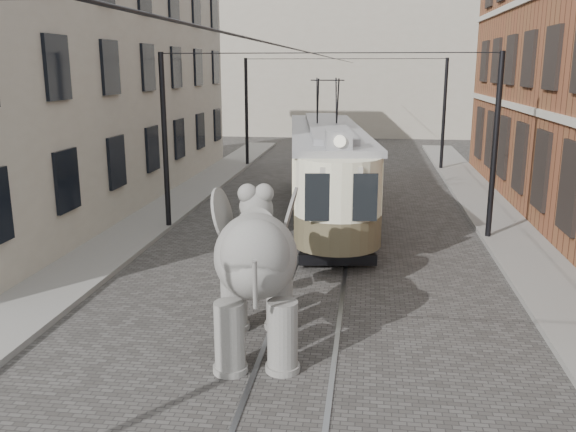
# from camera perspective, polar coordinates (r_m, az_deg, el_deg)

# --- Properties ---
(ground) EXTENTS (120.00, 120.00, 0.00)m
(ground) POSITION_cam_1_polar(r_m,az_deg,el_deg) (15.00, 2.27, -7.83)
(ground) COLOR #44413E
(tram_rails) EXTENTS (1.54, 80.00, 0.02)m
(tram_rails) POSITION_cam_1_polar(r_m,az_deg,el_deg) (15.00, 2.28, -7.79)
(tram_rails) COLOR slate
(tram_rails) RESTS_ON ground
(sidewalk_right) EXTENTS (2.00, 60.00, 0.15)m
(sidewalk_right) POSITION_cam_1_polar(r_m,az_deg,el_deg) (15.66, 24.93, -7.93)
(sidewalk_right) COLOR slate
(sidewalk_right) RESTS_ON ground
(sidewalk_left) EXTENTS (2.00, 60.00, 0.15)m
(sidewalk_left) POSITION_cam_1_polar(r_m,az_deg,el_deg) (16.82, -20.49, -6.03)
(sidewalk_left) COLOR slate
(sidewalk_left) RESTS_ON ground
(stucco_building) EXTENTS (7.00, 24.00, 10.00)m
(stucco_building) POSITION_cam_1_polar(r_m,az_deg,el_deg) (26.86, -20.01, 11.84)
(stucco_building) COLOR gray
(stucco_building) RESTS_ON ground
(distant_block) EXTENTS (28.00, 10.00, 14.00)m
(distant_block) POSITION_cam_1_polar(r_m,az_deg,el_deg) (53.93, 6.47, 15.24)
(distant_block) COLOR gray
(distant_block) RESTS_ON ground
(catenary) EXTENTS (11.00, 30.20, 6.00)m
(catenary) POSITION_cam_1_polar(r_m,az_deg,el_deg) (19.12, 3.17, 6.17)
(catenary) COLOR black
(catenary) RESTS_ON ground
(tram) EXTENTS (4.25, 13.09, 5.10)m
(tram) POSITION_cam_1_polar(r_m,az_deg,el_deg) (22.89, 3.62, 6.28)
(tram) COLOR beige
(tram) RESTS_ON ground
(elephant) EXTENTS (3.57, 5.37, 3.04)m
(elephant) POSITION_cam_1_polar(r_m,az_deg,el_deg) (12.03, -3.01, -5.67)
(elephant) COLOR #63615B
(elephant) RESTS_ON ground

